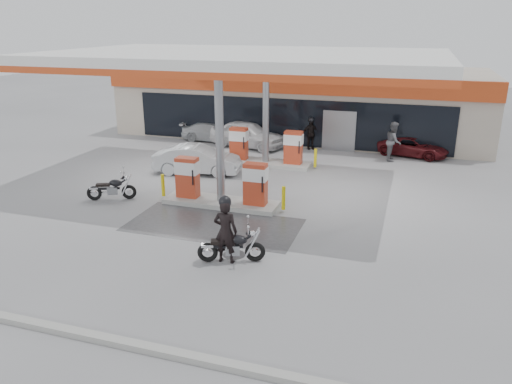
% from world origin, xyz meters
% --- Properties ---
extents(ground, '(90.00, 90.00, 0.00)m').
position_xyz_m(ground, '(0.00, 0.00, 0.00)').
color(ground, gray).
rests_on(ground, ground).
extents(wet_patch, '(6.00, 3.00, 0.00)m').
position_xyz_m(wet_patch, '(0.50, 0.00, 0.00)').
color(wet_patch, '#4C4C4F').
rests_on(wet_patch, ground).
extents(drain_cover, '(0.70, 0.70, 0.01)m').
position_xyz_m(drain_cover, '(2.00, -2.00, 0.00)').
color(drain_cover, '#38383A').
rests_on(drain_cover, ground).
extents(kerb, '(28.00, 0.25, 0.15)m').
position_xyz_m(kerb, '(0.00, -7.00, 0.07)').
color(kerb, gray).
rests_on(kerb, ground).
extents(store_building, '(22.00, 8.22, 4.00)m').
position_xyz_m(store_building, '(0.01, 15.94, 2.01)').
color(store_building, '#BBAF9D').
rests_on(store_building, ground).
extents(canopy, '(16.00, 10.02, 5.51)m').
position_xyz_m(canopy, '(0.00, 5.00, 5.27)').
color(canopy, silver).
rests_on(canopy, ground).
extents(pump_island_near, '(5.14, 1.30, 1.78)m').
position_xyz_m(pump_island_near, '(0.00, 2.00, 0.71)').
color(pump_island_near, '#9E9E99').
rests_on(pump_island_near, ground).
extents(pump_island_far, '(5.14, 1.30, 1.78)m').
position_xyz_m(pump_island_far, '(0.00, 8.00, 0.71)').
color(pump_island_far, '#9E9E99').
rests_on(pump_island_far, ground).
extents(main_motorcycle, '(1.95, 0.93, 1.04)m').
position_xyz_m(main_motorcycle, '(2.11, -2.43, 0.46)').
color(main_motorcycle, black).
rests_on(main_motorcycle, ground).
extents(biker_main, '(0.74, 0.51, 1.95)m').
position_xyz_m(biker_main, '(1.93, -2.49, 0.97)').
color(biker_main, black).
rests_on(biker_main, ground).
extents(parked_motorcycle, '(1.83, 1.01, 1.00)m').
position_xyz_m(parked_motorcycle, '(-4.35, 1.22, 0.44)').
color(parked_motorcycle, black).
rests_on(parked_motorcycle, ground).
extents(sedan_white, '(4.59, 2.60, 1.47)m').
position_xyz_m(sedan_white, '(-2.04, 11.20, 0.74)').
color(sedan_white, silver).
rests_on(sedan_white, ground).
extents(attendant, '(0.80, 1.00, 1.98)m').
position_xyz_m(attendant, '(5.95, 10.80, 0.99)').
color(attendant, '#59595E').
rests_on(attendant, ground).
extents(hatchback_silver, '(4.19, 2.01, 1.32)m').
position_xyz_m(hatchback_silver, '(-2.60, 5.60, 0.66)').
color(hatchback_silver, '#B4B8BD').
rests_on(hatchback_silver, ground).
extents(parked_car_left, '(3.72, 1.54, 1.08)m').
position_xyz_m(parked_car_left, '(-4.50, 12.00, 0.54)').
color(parked_car_left, '#A3A7AB').
rests_on(parked_car_left, ground).
extents(parked_car_right, '(3.89, 2.47, 1.00)m').
position_xyz_m(parked_car_right, '(6.94, 12.00, 0.50)').
color(parked_car_right, '#521115').
rests_on(parked_car_right, ground).
extents(biker_walking, '(1.06, 0.87, 1.69)m').
position_xyz_m(biker_walking, '(1.46, 11.80, 0.84)').
color(biker_walking, black).
rests_on(biker_walking, ground).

